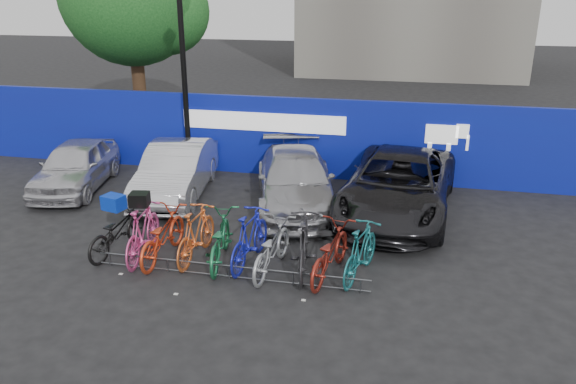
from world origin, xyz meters
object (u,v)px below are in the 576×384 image
(bike_5, at_px, (250,238))
(bike_7, at_px, (304,245))
(bike_1, at_px, (143,232))
(bike_6, at_px, (271,248))
(bike_rack, at_px, (229,271))
(car_3, at_px, (398,185))
(bike_2, at_px, (162,235))
(lamppost, at_px, (184,67))
(car_2, at_px, (296,180))
(bike_4, at_px, (219,239))
(bike_8, at_px, (329,252))
(bike_9, at_px, (361,252))
(bike_0, at_px, (117,231))
(car_1, at_px, (176,171))
(bike_3, at_px, (196,234))
(car_0, at_px, (76,166))

(bike_5, bearing_deg, bike_7, 179.80)
(bike_1, xyz_separation_m, bike_6, (2.80, -0.02, -0.08))
(bike_rack, relative_size, car_3, 1.01)
(bike_2, xyz_separation_m, bike_7, (3.04, 0.00, 0.08))
(lamppost, relative_size, bike_7, 3.00)
(car_2, distance_m, bike_4, 3.69)
(bike_8, bearing_deg, bike_9, -159.50)
(bike_7, bearing_deg, bike_0, -8.21)
(car_1, height_order, bike_0, car_1)
(bike_8, bearing_deg, lamppost, -35.55)
(bike_0, bearing_deg, car_2, -122.45)
(lamppost, height_order, bike_2, lamppost)
(bike_8, bearing_deg, car_1, -26.28)
(car_1, bearing_deg, bike_4, -64.13)
(car_1, xyz_separation_m, bike_9, (5.38, -3.59, -0.16))
(lamppost, distance_m, bike_3, 6.37)
(bike_7, bearing_deg, lamppost, -57.16)
(car_1, relative_size, car_2, 0.91)
(car_1, bearing_deg, car_2, -8.55)
(bike_1, bearing_deg, bike_9, 175.51)
(bike_6, height_order, bike_9, bike_9)
(lamppost, relative_size, bike_rack, 1.09)
(lamppost, height_order, car_1, lamppost)
(bike_3, xyz_separation_m, bike_6, (1.68, -0.20, -0.06))
(bike_3, xyz_separation_m, bike_5, (1.17, 0.00, 0.01))
(bike_1, bearing_deg, car_0, -49.53)
(lamppost, bearing_deg, car_3, -16.08)
(bike_1, distance_m, bike_4, 1.66)
(bike_1, distance_m, bike_7, 3.45)
(car_1, relative_size, bike_7, 2.14)
(bike_3, bearing_deg, bike_2, 13.41)
(bike_9, bearing_deg, bike_7, 17.39)
(bike_1, bearing_deg, car_2, -130.36)
(car_0, relative_size, bike_7, 1.95)
(bike_1, bearing_deg, bike_7, 174.96)
(car_0, relative_size, car_1, 0.91)
(bike_7, bearing_deg, car_0, -33.60)
(bike_4, bearing_deg, bike_7, 168.74)
(bike_9, bearing_deg, bike_1, 15.69)
(car_0, distance_m, car_2, 6.37)
(lamppost, bearing_deg, car_0, -145.49)
(bike_1, height_order, bike_2, bike_1)
(car_2, relative_size, bike_9, 2.58)
(car_0, bearing_deg, bike_4, -44.02)
(bike_2, distance_m, bike_8, 3.57)
(car_3, distance_m, bike_2, 5.99)
(bike_2, bearing_deg, bike_rack, 162.69)
(lamppost, distance_m, car_0, 4.17)
(bike_3, relative_size, bike_8, 0.95)
(bike_0, height_order, bike_9, bike_9)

